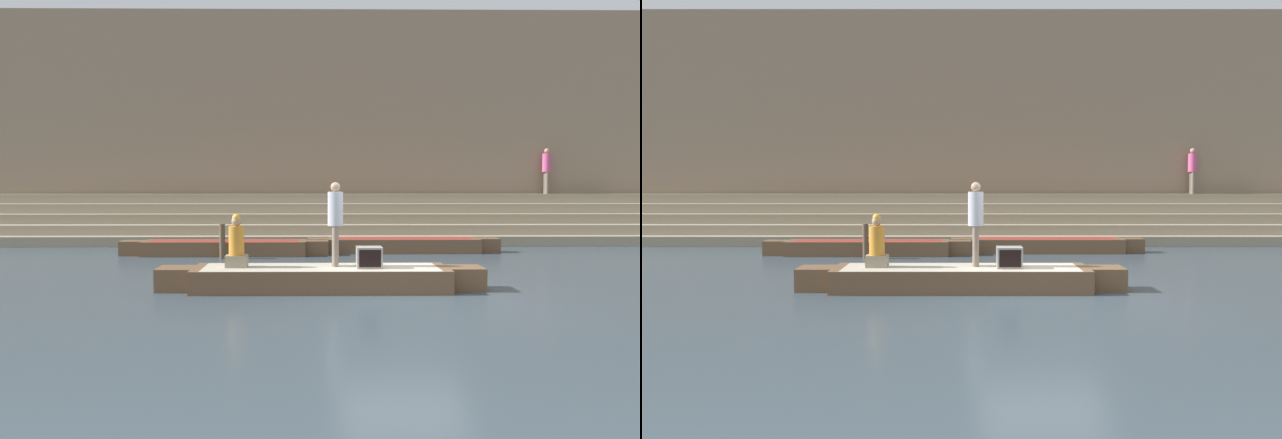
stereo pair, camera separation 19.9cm
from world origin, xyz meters
TOP-DOWN VIEW (x-y plane):
  - ground_plane at (0.00, 0.00)m, footprint 120.00×120.00m
  - ghat_steps at (0.00, 10.34)m, footprint 36.00×3.01m
  - back_wall at (0.00, 12.04)m, footprint 34.20×1.28m
  - rowboat_main at (-1.65, 0.56)m, footprint 6.68×1.46m
  - person_standing at (-1.34, 0.70)m, footprint 0.32×0.32m
  - person_rowing at (-3.37, 0.58)m, footprint 0.45×0.35m
  - tv_set at (-0.66, 0.47)m, footprint 0.52×0.47m
  - moored_boat_shore at (-4.42, 6.33)m, footprint 6.16×1.02m
  - moored_boat_distant at (1.00, 6.98)m, footprint 5.92×1.02m
  - mooring_post at (-4.38, 5.51)m, footprint 0.16×0.16m
  - person_on_steps at (6.97, 11.14)m, footprint 0.32×0.32m

SIDE VIEW (x-z plane):
  - ground_plane at x=0.00m, z-range 0.00..0.00m
  - moored_boat_distant at x=1.00m, z-range 0.01..0.45m
  - moored_boat_shore at x=-4.42m, z-range 0.01..0.45m
  - rowboat_main at x=-1.65m, z-range 0.02..0.48m
  - mooring_post at x=-4.38m, z-range 0.00..0.99m
  - ghat_steps at x=0.00m, z-range -0.23..1.47m
  - tv_set at x=-0.66m, z-range 0.47..0.90m
  - person_rowing at x=-3.37m, z-range 0.37..1.47m
  - person_standing at x=-1.34m, z-range 0.61..2.35m
  - person_on_steps at x=6.97m, z-range 1.83..3.53m
  - back_wall at x=0.00m, z-range -0.03..8.52m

